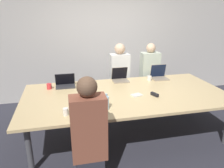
% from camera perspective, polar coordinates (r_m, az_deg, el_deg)
% --- Properties ---
extents(ground_plane, '(24.00, 24.00, 0.00)m').
position_cam_1_polar(ground_plane, '(4.00, 3.49, -12.68)').
color(ground_plane, '#2D2D38').
extents(curtain_wall, '(12.00, 0.06, 2.80)m').
position_cam_1_polar(curtain_wall, '(5.29, -2.06, 11.39)').
color(curtain_wall, '#BCB7B2').
rests_on(curtain_wall, ground_plane).
extents(conference_table, '(3.38, 1.67, 0.76)m').
position_cam_1_polar(conference_table, '(3.68, 3.71, -3.17)').
color(conference_table, '#D6B77F').
rests_on(conference_table, ground_plane).
extents(laptop_far_right, '(0.32, 0.27, 0.28)m').
position_cam_1_polar(laptop_far_right, '(4.52, 12.16, 2.42)').
color(laptop_far_right, gray).
rests_on(laptop_far_right, conference_table).
extents(person_far_right, '(0.40, 0.24, 1.41)m').
position_cam_1_polar(person_far_right, '(4.94, 9.72, 2.07)').
color(person_far_right, '#2D2D38').
rests_on(person_far_right, ground_plane).
extents(cup_far_right, '(0.08, 0.08, 0.09)m').
position_cam_1_polar(cup_far_right, '(4.37, 9.73, 1.50)').
color(cup_far_right, white).
rests_on(cup_far_right, conference_table).
extents(laptop_far_center, '(0.31, 0.27, 0.27)m').
position_cam_1_polar(laptop_far_center, '(4.28, 2.12, 1.85)').
color(laptop_far_center, gray).
rests_on(laptop_far_center, conference_table).
extents(person_far_center, '(0.40, 0.24, 1.44)m').
position_cam_1_polar(person_far_center, '(4.70, 1.96, 1.68)').
color(person_far_center, '#2D2D38').
rests_on(person_far_center, ground_plane).
extents(laptop_far_left, '(0.35, 0.24, 0.24)m').
position_cam_1_polar(laptop_far_left, '(4.05, -12.11, 0.31)').
color(laptop_far_left, '#333338').
rests_on(laptop_far_left, conference_table).
extents(cup_far_left, '(0.08, 0.08, 0.10)m').
position_cam_1_polar(cup_far_left, '(4.00, -16.09, -0.59)').
color(cup_far_left, red).
rests_on(cup_far_left, conference_table).
extents(laptop_near_left, '(0.34, 0.23, 0.23)m').
position_cam_1_polar(laptop_near_left, '(2.91, -6.70, -6.98)').
color(laptop_near_left, gray).
rests_on(laptop_near_left, conference_table).
extents(person_near_left, '(0.40, 0.24, 1.44)m').
position_cam_1_polar(person_near_left, '(2.58, -6.04, -13.86)').
color(person_near_left, '#2D2D38').
rests_on(person_near_left, ground_plane).
extents(cup_near_left, '(0.07, 0.07, 0.10)m').
position_cam_1_polar(cup_near_left, '(2.97, -11.99, -7.10)').
color(cup_near_left, white).
rests_on(cup_near_left, conference_table).
extents(bottle_near_left, '(0.07, 0.07, 0.23)m').
position_cam_1_polar(bottle_near_left, '(3.05, -1.45, -4.88)').
color(bottle_near_left, '#ADD1E0').
rests_on(bottle_near_left, conference_table).
extents(stapler, '(0.10, 0.16, 0.05)m').
position_cam_1_polar(stapler, '(3.61, 11.08, -2.70)').
color(stapler, black).
rests_on(stapler, conference_table).
extents(notebook, '(0.20, 0.17, 0.02)m').
position_cam_1_polar(notebook, '(3.58, 6.47, -2.90)').
color(notebook, silver).
rests_on(notebook, conference_table).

